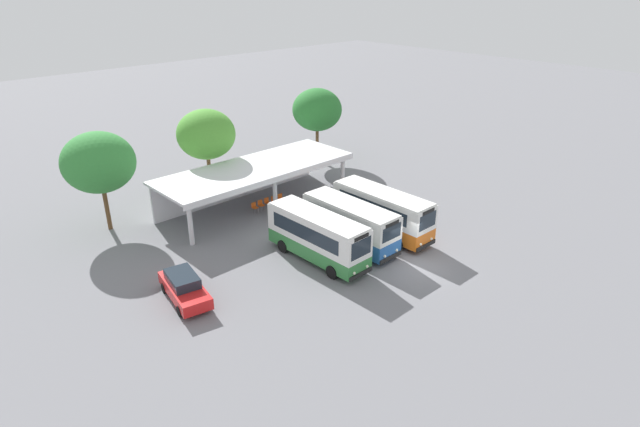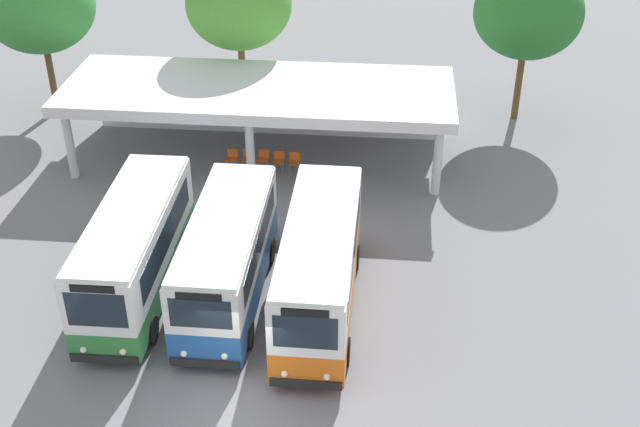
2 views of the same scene
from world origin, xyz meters
TOP-DOWN VIEW (x-y plane):
  - ground_plane at (0.00, 0.00)m, footprint 180.00×180.00m
  - city_bus_nearest_orange at (-4.22, 5.03)m, footprint 2.35×7.84m
  - city_bus_second_in_row at (-1.18, 5.00)m, footprint 2.33×7.57m
  - city_bus_middle_cream at (1.87, 4.70)m, footprint 2.32×8.12m
  - terminal_canopy at (-1.70, 15.76)m, footprint 16.40×5.86m
  - waiting_chair_end_by_column at (-2.76, 14.05)m, footprint 0.44×0.44m
  - waiting_chair_second_from_end at (-2.09, 14.10)m, footprint 0.44×0.44m
  - waiting_chair_middle_seat at (-1.42, 14.12)m, footprint 0.44×0.44m
  - waiting_chair_fourth_seat at (-0.74, 14.05)m, footprint 0.44×0.44m
  - waiting_chair_fifth_seat at (-0.07, 14.01)m, footprint 0.44×0.44m
  - roadside_tree_behind_canopy at (-3.23, 19.67)m, footprint 4.84×4.84m
  - roadside_tree_east_of_canopy at (9.84, 20.28)m, footprint 4.91×4.91m
  - roadside_tree_west_of_canopy at (-12.45, 19.11)m, footprint 5.15×5.15m

SIDE VIEW (x-z plane):
  - ground_plane at x=0.00m, z-range 0.00..0.00m
  - waiting_chair_end_by_column at x=-2.76m, z-range 0.09..0.95m
  - waiting_chair_second_from_end at x=-2.09m, z-range 0.09..0.95m
  - waiting_chair_middle_seat at x=-1.42m, z-range 0.09..0.95m
  - waiting_chair_fourth_seat at x=-0.74m, z-range 0.09..0.95m
  - waiting_chair_fifth_seat at x=-0.07m, z-range 0.09..0.95m
  - city_bus_second_in_row at x=-1.18m, z-range 0.17..3.35m
  - city_bus_middle_cream at x=1.87m, z-range 0.17..3.47m
  - city_bus_nearest_orange at x=-4.22m, z-range 0.17..3.47m
  - terminal_canopy at x=-1.70m, z-range 0.97..4.37m
  - roadside_tree_east_of_canopy at x=9.84m, z-range 1.55..8.85m
  - roadside_tree_west_of_canopy at x=-12.45m, z-range 1.53..8.98m
  - roadside_tree_behind_canopy at x=-3.23m, z-range 1.66..9.12m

